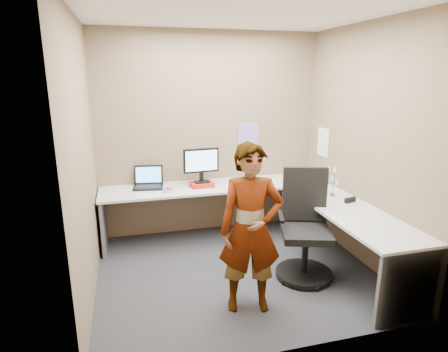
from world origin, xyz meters
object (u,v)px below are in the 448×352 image
object	(u,v)px
desk	(262,207)
office_chair	(305,234)
monitor	(201,162)
person	(251,229)

from	to	relation	value
desk	office_chair	xyz separation A→B (m)	(0.26, -0.62, -0.12)
desk	monitor	bearing A→B (deg)	136.40
monitor	office_chair	size ratio (longest dim) A/B	0.40
office_chair	person	distance (m)	0.93
monitor	person	distance (m)	1.66
monitor	desk	bearing A→B (deg)	-47.95
monitor	office_chair	world-z (taller)	monitor
office_chair	person	size ratio (longest dim) A/B	0.73
desk	office_chair	distance (m)	0.68
monitor	person	world-z (taller)	person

